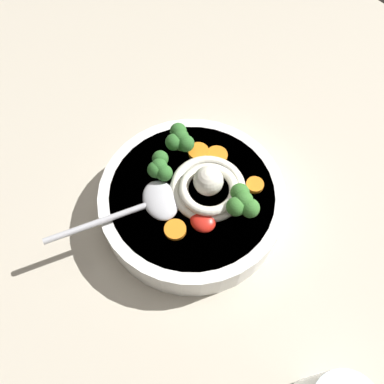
# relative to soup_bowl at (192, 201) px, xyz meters

# --- Properties ---
(table_slab) EXTENTS (1.23, 1.23, 0.04)m
(table_slab) POSITION_rel_soup_bowl_xyz_m (-0.02, -0.02, -0.05)
(table_slab) COLOR #BCB29E
(table_slab) RESTS_ON ground
(soup_bowl) EXTENTS (0.25, 0.25, 0.05)m
(soup_bowl) POSITION_rel_soup_bowl_xyz_m (0.00, 0.00, 0.00)
(soup_bowl) COLOR white
(soup_bowl) RESTS_ON table_slab
(noodle_pile) EXTENTS (0.11, 0.11, 0.04)m
(noodle_pile) POSITION_rel_soup_bowl_xyz_m (0.01, 0.02, 0.04)
(noodle_pile) COLOR silver
(noodle_pile) RESTS_ON soup_bowl
(soup_spoon) EXTENTS (0.08, 0.17, 0.02)m
(soup_spoon) POSITION_rel_soup_bowl_xyz_m (-0.02, -0.06, 0.03)
(soup_spoon) COLOR #B7B7BC
(soup_spoon) RESTS_ON soup_bowl
(chili_sauce_dollop) EXTENTS (0.03, 0.03, 0.02)m
(chili_sauce_dollop) POSITION_rel_soup_bowl_xyz_m (0.04, -0.01, 0.03)
(chili_sauce_dollop) COLOR red
(chili_sauce_dollop) RESTS_ON soup_bowl
(broccoli_floret_beside_chili) EXTENTS (0.05, 0.04, 0.04)m
(broccoli_floret_beside_chili) POSITION_rel_soup_bowl_xyz_m (-0.07, 0.03, 0.05)
(broccoli_floret_beside_chili) COLOR #7A9E60
(broccoli_floret_beside_chili) RESTS_ON soup_bowl
(broccoli_floret_left) EXTENTS (0.05, 0.04, 0.04)m
(broccoli_floret_left) POSITION_rel_soup_bowl_xyz_m (0.06, 0.03, 0.05)
(broccoli_floret_left) COLOR #7A9E60
(broccoli_floret_left) RESTS_ON soup_bowl
(broccoli_floret_beside_noodles) EXTENTS (0.04, 0.04, 0.03)m
(broccoli_floret_beside_noodles) POSITION_rel_soup_bowl_xyz_m (-0.05, -0.01, 0.05)
(broccoli_floret_beside_noodles) COLOR #7A9E60
(broccoli_floret_beside_noodles) RESTS_ON soup_bowl
(carrot_slice_extra_a) EXTENTS (0.03, 0.03, 0.00)m
(carrot_slice_extra_a) POSITION_rel_soup_bowl_xyz_m (-0.03, 0.06, 0.03)
(carrot_slice_extra_a) COLOR orange
(carrot_slice_extra_a) RESTS_ON soup_bowl
(carrot_slice_far) EXTENTS (0.03, 0.03, 0.01)m
(carrot_slice_far) POSITION_rel_soup_bowl_xyz_m (-0.04, 0.05, 0.03)
(carrot_slice_far) COLOR orange
(carrot_slice_far) RESTS_ON soup_bowl
(carrot_slice_extra_b) EXTENTS (0.02, 0.02, 0.01)m
(carrot_slice_extra_b) POSITION_rel_soup_bowl_xyz_m (0.04, 0.07, 0.03)
(carrot_slice_extra_b) COLOR orange
(carrot_slice_extra_b) RESTS_ON soup_bowl
(carrot_slice_right) EXTENTS (0.03, 0.03, 0.01)m
(carrot_slice_right) POSITION_rel_soup_bowl_xyz_m (0.03, -0.05, 0.03)
(carrot_slice_right) COLOR orange
(carrot_slice_right) RESTS_ON soup_bowl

